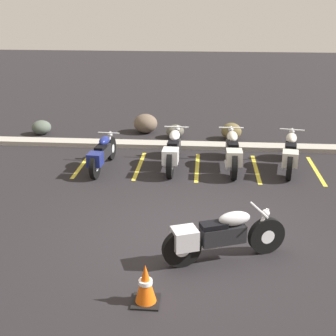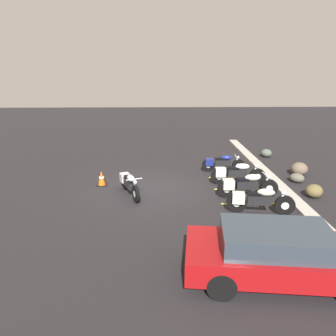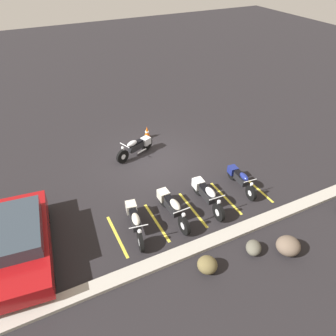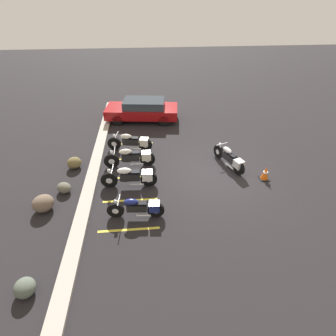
{
  "view_description": "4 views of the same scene",
  "coord_description": "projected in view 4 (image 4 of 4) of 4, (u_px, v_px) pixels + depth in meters",
  "views": [
    {
      "loc": [
        0.26,
        -7.68,
        4.16
      ],
      "look_at": [
        -0.43,
        0.82,
        1.0
      ],
      "focal_mm": 50.0,
      "sensor_mm": 36.0,
      "label": 1
    },
    {
      "loc": [
        12.5,
        0.35,
        4.66
      ],
      "look_at": [
        -0.68,
        0.71,
        0.68
      ],
      "focal_mm": 35.0,
      "sensor_mm": 36.0,
      "label": 2
    },
    {
      "loc": [
        5.0,
        11.37,
        8.46
      ],
      "look_at": [
        0.2,
        1.73,
        0.76
      ],
      "focal_mm": 35.0,
      "sensor_mm": 36.0,
      "label": 3
    },
    {
      "loc": [
        -9.11,
        2.83,
        6.77
      ],
      "look_at": [
        -0.53,
        2.07,
        0.83
      ],
      "focal_mm": 28.0,
      "sensor_mm": 36.0,
      "label": 4
    }
  ],
  "objects": [
    {
      "name": "parked_bike_3",
      "position": [
        132.0,
        142.0,
        12.97
      ],
      "size": [
        0.76,
        2.23,
        0.88
      ],
      "rotation": [
        0.0,
        0.0,
        1.4
      ],
      "color": "black",
      "rests_on": "ground"
    },
    {
      "name": "stall_line_0",
      "position": [
        129.0,
        230.0,
        8.88
      ],
      "size": [
        0.1,
        2.1,
        0.0
      ],
      "primitive_type": "cube",
      "color": "gold",
      "rests_on": "ground"
    },
    {
      "name": "parked_bike_2",
      "position": [
        132.0,
        157.0,
        11.79
      ],
      "size": [
        0.65,
        2.31,
        0.91
      ],
      "rotation": [
        0.0,
        0.0,
        1.59
      ],
      "color": "black",
      "rests_on": "ground"
    },
    {
      "name": "stall_line_2",
      "position": [
        131.0,
        177.0,
        11.34
      ],
      "size": [
        0.1,
        2.1,
        0.0
      ],
      "primitive_type": "cube",
      "color": "gold",
      "rests_on": "ground"
    },
    {
      "name": "landscape_rock_1",
      "position": [
        64.0,
        188.0,
        10.43
      ],
      "size": [
        0.77,
        0.78,
        0.4
      ],
      "primitive_type": "ellipsoid",
      "rotation": [
        0.0,
        0.0,
        0.85
      ],
      "color": "#575448",
      "rests_on": "ground"
    },
    {
      "name": "ground",
      "position": [
        214.0,
        174.0,
        11.52
      ],
      "size": [
        60.0,
        60.0,
        0.0
      ],
      "primitive_type": "plane",
      "color": "black"
    },
    {
      "name": "parked_bike_0",
      "position": [
        138.0,
        208.0,
        9.17
      ],
      "size": [
        0.57,
        2.03,
        0.8
      ],
      "rotation": [
        0.0,
        0.0,
        1.49
      ],
      "color": "black",
      "rests_on": "ground"
    },
    {
      "name": "concrete_curb",
      "position": [
        91.0,
        180.0,
        11.11
      ],
      "size": [
        18.0,
        0.5,
        0.12
      ],
      "primitive_type": "cube",
      "color": "#A8A399",
      "rests_on": "ground"
    },
    {
      "name": "landscape_rock_3",
      "position": [
        25.0,
        288.0,
        6.93
      ],
      "size": [
        0.8,
        0.78,
        0.45
      ],
      "primitive_type": "ellipsoid",
      "rotation": [
        0.0,
        0.0,
        0.53
      ],
      "color": "#4C564C",
      "rests_on": "ground"
    },
    {
      "name": "motorcycle_silver_featured",
      "position": [
        230.0,
        158.0,
        11.78
      ],
      "size": [
        2.06,
        0.99,
        0.85
      ],
      "rotation": [
        0.0,
        0.0,
        0.37
      ],
      "color": "black",
      "rests_on": "ground"
    },
    {
      "name": "car_red",
      "position": [
        142.0,
        109.0,
        15.89
      ],
      "size": [
        2.29,
        4.48,
        1.29
      ],
      "rotation": [
        0.0,
        0.0,
        1.45
      ],
      "color": "black",
      "rests_on": "ground"
    },
    {
      "name": "landscape_rock_2",
      "position": [
        74.0,
        163.0,
        11.81
      ],
      "size": [
        0.85,
        0.85,
        0.51
      ],
      "primitive_type": "ellipsoid",
      "rotation": [
        0.0,
        0.0,
        0.55
      ],
      "color": "brown",
      "rests_on": "ground"
    },
    {
      "name": "parked_bike_1",
      "position": [
        132.0,
        177.0,
        10.58
      ],
      "size": [
        0.64,
        2.29,
        0.9
      ],
      "rotation": [
        0.0,
        0.0,
        1.53
      ],
      "color": "black",
      "rests_on": "ground"
    },
    {
      "name": "traffic_cone",
      "position": [
        265.0,
        173.0,
        11.09
      ],
      "size": [
        0.4,
        0.4,
        0.63
      ],
      "color": "black",
      "rests_on": "ground"
    },
    {
      "name": "stall_line_4",
      "position": [
        133.0,
        143.0,
        13.8
      ],
      "size": [
        0.1,
        2.1,
        0.0
      ],
      "primitive_type": "cube",
      "color": "gold",
      "rests_on": "ground"
    },
    {
      "name": "stall_line_1",
      "position": [
        130.0,
        200.0,
        10.11
      ],
      "size": [
        0.1,
        2.1,
        0.0
      ],
      "primitive_type": "cube",
      "color": "gold",
      "rests_on": "ground"
    },
    {
      "name": "landscape_rock_0",
      "position": [
        43.0,
        203.0,
        9.53
      ],
      "size": [
        1.06,
        1.05,
        0.6
      ],
      "primitive_type": "ellipsoid",
      "rotation": [
        0.0,
        0.0,
        2.5
      ],
      "color": "brown",
      "rests_on": "ground"
    },
    {
      "name": "stall_line_3",
      "position": [
        132.0,
        159.0,
        12.57
      ],
      "size": [
        0.1,
        2.1,
        0.0
      ],
      "primitive_type": "cube",
      "color": "gold",
      "rests_on": "ground"
    }
  ]
}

